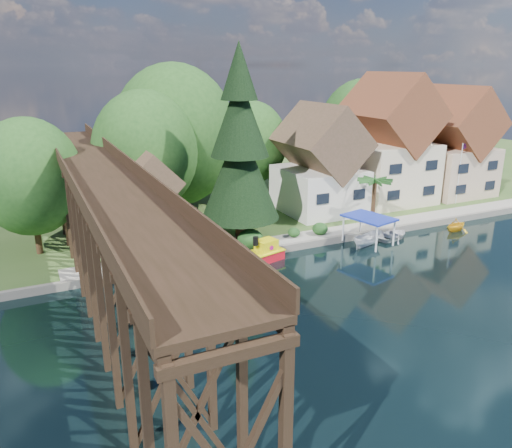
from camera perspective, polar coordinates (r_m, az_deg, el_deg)
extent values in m
plane|color=black|center=(36.65, 11.07, -6.87)|extent=(140.00, 140.00, 0.00)
cube|color=#325120|center=(65.58, -6.59, 4.56)|extent=(140.00, 52.00, 0.50)
cube|color=slate|center=(44.74, 9.26, -1.75)|extent=(60.00, 0.40, 0.62)
cube|color=gray|center=(46.78, 10.41, -0.66)|extent=(50.00, 2.60, 0.06)
cube|color=black|center=(18.17, -6.83, -19.84)|extent=(4.00, 0.36, 8.00)
cube|color=black|center=(20.70, -9.77, -14.79)|extent=(4.00, 0.36, 8.00)
cube|color=black|center=(23.40, -11.95, -10.85)|extent=(4.00, 0.36, 8.00)
cube|color=black|center=(26.21, -13.63, -7.73)|extent=(4.00, 0.36, 8.00)
cube|color=black|center=(29.11, -14.97, -5.21)|extent=(4.00, 0.36, 8.00)
cube|color=black|center=(32.06, -16.05, -3.15)|extent=(4.00, 0.36, 8.00)
cube|color=black|center=(35.05, -16.95, -1.44)|extent=(4.00, 0.36, 8.00)
cube|color=black|center=(38.08, -17.70, 0.00)|extent=(4.00, 0.36, 8.00)
cube|color=black|center=(41.13, -18.34, 1.22)|extent=(4.00, 0.36, 8.00)
cube|color=black|center=(44.21, -18.89, 2.28)|extent=(4.00, 0.36, 8.00)
cube|color=black|center=(47.30, -19.38, 3.20)|extent=(4.00, 0.36, 8.00)
cube|color=black|center=(50.40, -19.80, 4.00)|extent=(4.00, 0.36, 8.00)
cube|color=black|center=(53.52, -20.17, 4.72)|extent=(4.00, 0.36, 8.00)
cube|color=black|center=(33.43, -20.42, 4.53)|extent=(0.35, 44.00, 0.35)
cube|color=black|center=(33.87, -14.53, 5.24)|extent=(0.35, 44.00, 0.35)
cube|color=black|center=(33.54, -17.50, 5.39)|extent=(4.00, 44.00, 0.30)
cube|color=black|center=(33.24, -21.00, 5.90)|extent=(0.12, 44.00, 0.80)
cube|color=black|center=(33.75, -14.22, 6.69)|extent=(0.12, 44.00, 0.80)
cube|color=silver|center=(52.04, 7.20, 3.91)|extent=(7.50, 8.00, 4.50)
cube|color=#4F3D2A|center=(51.10, 7.41, 9.31)|extent=(7.64, 8.64, 7.64)
cube|color=black|center=(47.59, 7.65, 2.87)|extent=(1.35, 0.08, 1.00)
cube|color=black|center=(49.93, 11.72, 3.36)|extent=(1.35, 0.08, 1.00)
cube|color=beige|center=(57.43, 14.63, 5.80)|extent=(8.50, 8.50, 6.50)
cube|color=brown|center=(56.53, 15.13, 12.06)|extent=(8.65, 9.18, 8.65)
cube|color=black|center=(52.66, 15.60, 5.04)|extent=(1.53, 0.08, 1.00)
cube|color=black|center=(55.84, 19.34, 5.39)|extent=(1.53, 0.08, 1.00)
cube|color=#C9AC90|center=(63.25, 21.23, 5.77)|extent=(8.00, 8.00, 5.50)
cube|color=brown|center=(62.45, 21.81, 10.82)|extent=(8.15, 8.64, 8.15)
cube|color=black|center=(58.90, 22.53, 5.08)|extent=(1.44, 0.08, 1.00)
cube|color=black|center=(62.24, 25.35, 5.35)|extent=(1.44, 0.08, 1.00)
cube|color=silver|center=(44.02, -11.99, 0.43)|extent=(5.00, 5.00, 3.50)
cube|color=#4F3D2A|center=(43.12, -12.28, 4.93)|extent=(5.09, 5.40, 5.09)
cube|color=black|center=(41.32, -13.04, -0.54)|extent=(0.90, 0.08, 1.00)
cube|color=black|center=(41.94, -9.32, -0.03)|extent=(0.90, 0.08, 1.00)
cylinder|color=#382314|center=(48.32, -12.14, 2.57)|extent=(0.50, 0.50, 4.50)
ellipsoid|color=#204B1B|center=(47.34, -12.51, 8.13)|extent=(4.40, 4.40, 5.06)
cylinder|color=#382314|center=(52.99, -8.97, 4.33)|extent=(0.50, 0.50, 4.95)
ellipsoid|color=#204B1B|center=(52.05, -9.25, 9.94)|extent=(5.00, 5.00, 5.75)
cylinder|color=#382314|center=(57.07, -0.53, 5.04)|extent=(0.50, 0.50, 4.05)
ellipsoid|color=#204B1B|center=(56.29, -0.54, 9.29)|extent=(4.00, 4.00, 4.60)
cylinder|color=#382314|center=(64.61, 11.72, 6.38)|extent=(0.50, 0.50, 4.50)
ellipsoid|color=#204B1B|center=(63.87, 11.99, 10.56)|extent=(4.60, 4.60, 5.29)
cylinder|color=#382314|center=(66.88, 19.30, 5.74)|extent=(0.50, 0.50, 3.60)
ellipsoid|color=#204B1B|center=(66.26, 19.63, 8.95)|extent=(3.80, 3.80, 4.37)
cylinder|color=#382314|center=(43.44, -23.76, -0.58)|extent=(0.50, 0.50, 4.05)
ellipsoid|color=#204B1B|center=(42.40, -24.47, 4.91)|extent=(4.00, 4.00, 4.60)
ellipsoid|color=#183B15|center=(40.26, -5.95, -2.39)|extent=(1.98, 1.98, 1.53)
ellipsoid|color=#183B15|center=(41.23, -3.46, -2.09)|extent=(1.54, 1.54, 1.19)
ellipsoid|color=#183B15|center=(41.45, -0.64, -1.57)|extent=(2.20, 2.20, 1.70)
ellipsoid|color=#183B15|center=(39.66, -10.13, -3.03)|extent=(1.76, 1.76, 1.36)
ellipsoid|color=#183B15|center=(43.99, 4.37, -0.82)|extent=(1.54, 1.54, 1.19)
ellipsoid|color=#183B15|center=(44.96, 7.34, -0.39)|extent=(1.76, 1.76, 1.36)
cylinder|color=#382314|center=(43.18, -1.78, 0.15)|extent=(0.91, 0.91, 3.03)
cone|color=black|center=(42.03, -1.84, 6.07)|extent=(6.67, 6.67, 8.08)
cone|color=black|center=(41.36, -1.91, 12.25)|extent=(4.85, 4.85, 6.57)
cone|color=black|center=(41.17, -1.96, 17.15)|extent=(3.03, 3.03, 4.55)
cylinder|color=#382314|center=(49.05, 13.26, 2.39)|extent=(0.40, 0.40, 3.96)
ellipsoid|color=#17461C|center=(48.54, 13.44, 4.85)|extent=(3.87, 3.87, 0.90)
cylinder|color=white|center=(58.46, 22.20, 5.33)|extent=(0.09, 0.09, 6.63)
cube|color=maroon|center=(58.45, 22.74, 8.20)|extent=(0.90, 0.36, 0.57)
cube|color=red|center=(40.20, 0.96, -3.72)|extent=(3.35, 2.34, 0.81)
cube|color=yellow|center=(40.04, 0.96, -3.14)|extent=(3.47, 2.47, 0.10)
cube|color=yellow|center=(40.02, 1.18, -2.50)|extent=(1.88, 1.59, 1.01)
cylinder|color=black|center=(39.11, -0.04, -1.96)|extent=(0.45, 0.45, 0.71)
cylinder|color=#B50D76|center=(39.58, 1.78, -2.74)|extent=(0.37, 0.17, 0.36)
cylinder|color=#B50D76|center=(40.46, 0.60, -2.27)|extent=(0.37, 0.17, 0.36)
cylinder|color=#B50D76|center=(40.53, 2.04, -2.24)|extent=(0.17, 0.37, 0.36)
imported|color=white|center=(46.97, 15.45, -1.13)|extent=(4.37, 3.68, 0.77)
imported|color=white|center=(44.34, 12.63, -1.68)|extent=(3.55, 2.02, 1.29)
cube|color=#1B30B3|center=(43.75, 12.80, 0.73)|extent=(3.75, 4.70, 0.16)
cylinder|color=white|center=(43.97, 15.49, -0.99)|extent=(0.16, 0.16, 2.33)
cylinder|color=white|center=(46.04, 11.86, 0.12)|extent=(0.16, 0.16, 2.33)
cylinder|color=white|center=(42.18, 13.62, -1.64)|extent=(0.16, 0.16, 2.33)
cylinder|color=white|center=(44.32, 9.94, -0.45)|extent=(0.16, 0.16, 2.33)
imported|color=yellow|center=(50.92, 21.96, 0.02)|extent=(2.99, 2.70, 1.38)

